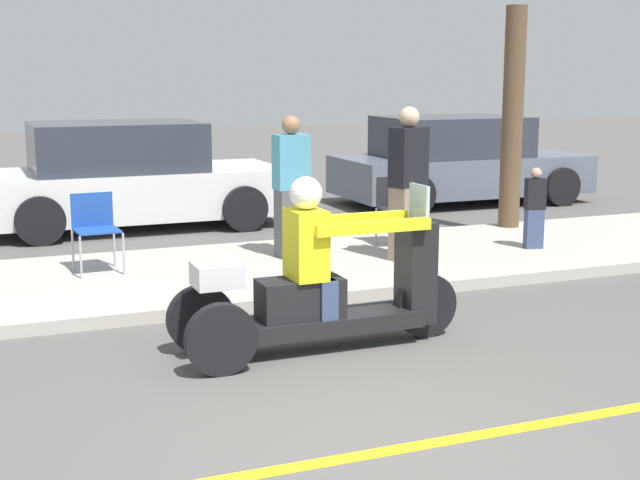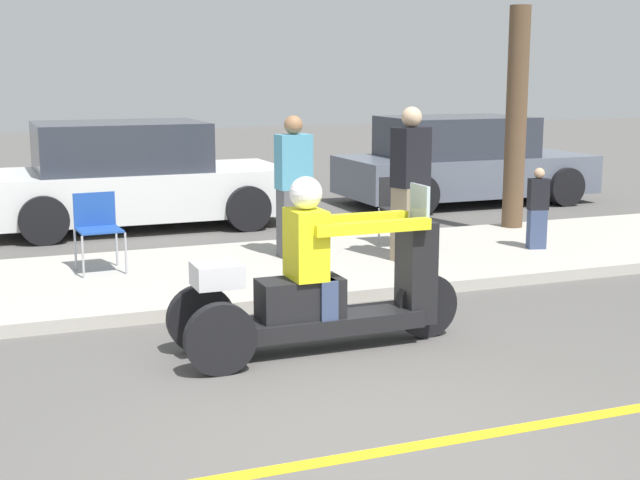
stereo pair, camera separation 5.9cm
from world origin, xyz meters
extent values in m
plane|color=#565451|center=(0.00, 0.00, 0.00)|extent=(60.00, 60.00, 0.00)
cube|color=gold|center=(0.40, 0.00, 0.00)|extent=(24.00, 0.12, 0.01)
cube|color=#B2ADA3|center=(0.00, 4.60, 0.06)|extent=(28.00, 2.80, 0.12)
cylinder|color=black|center=(1.36, 1.97, 0.27)|extent=(0.54, 0.10, 0.54)
cylinder|color=black|center=(-0.50, 1.67, 0.27)|extent=(0.54, 0.10, 0.54)
cylinder|color=black|center=(-0.50, 2.27, 0.27)|extent=(0.54, 0.10, 0.54)
cube|color=black|center=(0.40, 1.97, 0.22)|extent=(1.68, 0.42, 0.14)
cube|color=black|center=(0.23, 1.97, 0.44)|extent=(0.67, 0.33, 0.31)
cube|color=black|center=(1.26, 1.97, 0.57)|extent=(0.24, 0.33, 0.85)
cube|color=silver|center=(1.28, 1.97, 1.15)|extent=(0.03, 0.30, 0.30)
cube|color=silver|center=(-0.44, 1.97, 0.69)|extent=(0.36, 0.33, 0.18)
cube|color=yellow|center=(0.28, 1.97, 0.87)|extent=(0.26, 0.38, 0.55)
sphere|color=white|center=(0.28, 1.97, 1.28)|extent=(0.26, 0.26, 0.26)
cube|color=#38476B|center=(0.41, 1.85, 0.44)|extent=(0.14, 0.14, 0.31)
cube|color=#38476B|center=(0.41, 2.09, 0.44)|extent=(0.14, 0.14, 0.31)
cube|color=yellow|center=(0.77, 1.77, 1.01)|extent=(0.98, 0.09, 0.09)
cube|color=yellow|center=(0.77, 2.17, 1.01)|extent=(0.98, 0.09, 0.09)
cube|color=#38476B|center=(4.12, 4.33, 0.35)|extent=(0.23, 0.18, 0.47)
cube|color=black|center=(4.12, 4.33, 0.78)|extent=(0.26, 0.19, 0.37)
sphere|color=tan|center=(4.12, 4.33, 1.02)|extent=(0.13, 0.13, 0.13)
cube|color=gray|center=(2.40, 4.30, 0.53)|extent=(0.43, 0.35, 0.83)
cube|color=black|center=(2.40, 4.30, 1.28)|extent=(0.46, 0.37, 0.66)
sphere|color=beige|center=(2.40, 4.30, 1.72)|extent=(0.22, 0.22, 0.22)
cube|color=#515156|center=(1.26, 4.95, 0.51)|extent=(0.36, 0.26, 0.78)
cube|color=#4C99B7|center=(1.26, 4.95, 1.21)|extent=(0.40, 0.26, 0.62)
sphere|color=#9E704C|center=(1.26, 4.95, 1.62)|extent=(0.21, 0.21, 0.21)
cylinder|color=#A5A8AD|center=(2.45, 4.86, 0.34)|extent=(0.02, 0.02, 0.44)
cylinder|color=#A5A8AD|center=(2.89, 4.82, 0.34)|extent=(0.02, 0.02, 0.44)
cylinder|color=#A5A8AD|center=(2.49, 5.29, 0.34)|extent=(0.02, 0.02, 0.44)
cylinder|color=#A5A8AD|center=(2.93, 5.26, 0.34)|extent=(0.02, 0.02, 0.44)
cube|color=#232326|center=(2.69, 5.06, 0.57)|extent=(0.48, 0.48, 0.02)
cube|color=#232326|center=(2.71, 5.28, 0.75)|extent=(0.44, 0.06, 0.38)
cylinder|color=#A5A8AD|center=(-1.12, 4.72, 0.34)|extent=(0.02, 0.02, 0.44)
cylinder|color=#A5A8AD|center=(-0.68, 4.75, 0.34)|extent=(0.02, 0.02, 0.44)
cylinder|color=#A5A8AD|center=(-1.14, 5.16, 0.34)|extent=(0.02, 0.02, 0.44)
cylinder|color=#A5A8AD|center=(-0.70, 5.19, 0.34)|extent=(0.02, 0.02, 0.44)
cube|color=#1E479E|center=(-0.91, 4.95, 0.57)|extent=(0.47, 0.47, 0.02)
cube|color=#1E479E|center=(-0.92, 5.17, 0.75)|extent=(0.44, 0.05, 0.38)
cube|color=slate|center=(5.68, 8.63, 0.49)|extent=(4.21, 1.84, 0.63)
cube|color=#2D333D|center=(5.47, 8.63, 1.13)|extent=(2.31, 1.66, 0.66)
cylinder|color=black|center=(7.04, 7.71, 0.32)|extent=(0.64, 0.22, 0.64)
cylinder|color=black|center=(7.04, 9.55, 0.32)|extent=(0.64, 0.22, 0.64)
cylinder|color=black|center=(4.31, 7.71, 0.32)|extent=(0.64, 0.22, 0.64)
cylinder|color=black|center=(4.31, 9.55, 0.32)|extent=(0.64, 0.22, 0.64)
cube|color=silver|center=(0.08, 8.32, 0.50)|extent=(4.22, 1.87, 0.65)
cube|color=#2D333D|center=(-0.13, 8.32, 1.16)|extent=(2.32, 1.69, 0.68)
cylinder|color=black|center=(1.45, 7.38, 0.32)|extent=(0.64, 0.22, 0.64)
cylinder|color=black|center=(1.45, 9.25, 0.32)|extent=(0.64, 0.22, 0.64)
cylinder|color=black|center=(-1.29, 7.38, 0.32)|extent=(0.64, 0.22, 0.64)
cylinder|color=black|center=(-1.29, 9.25, 0.32)|extent=(0.64, 0.22, 0.64)
cylinder|color=brown|center=(4.70, 5.73, 1.59)|extent=(0.28, 0.28, 2.94)
camera|label=1|loc=(-2.18, -4.42, 2.21)|focal=50.00mm
camera|label=2|loc=(-2.13, -4.44, 2.21)|focal=50.00mm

